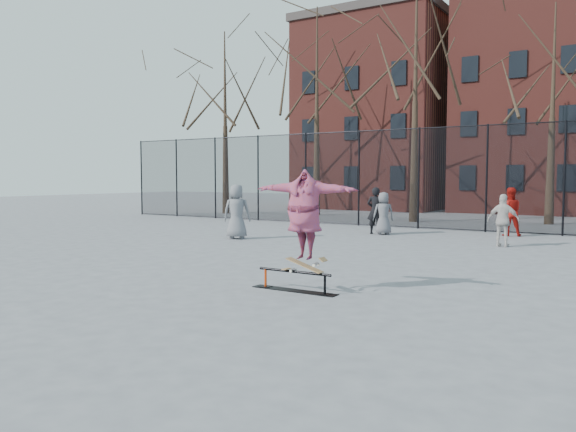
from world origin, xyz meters
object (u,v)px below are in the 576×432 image
Objects in this scene: skater at (305,222)px; bystander_white at (503,220)px; bystander_extra at (383,213)px; skate_rail at (294,283)px; bystander_grey at (237,212)px; bystander_red at (510,212)px; bystander_black at (375,211)px; skateboard at (304,269)px.

skater reaches higher than bystander_white.
skate_rail is at bearing 68.40° from bystander_extra.
bystander_grey is 1.08× the size of bystander_red.
skater reaches higher than bystander_grey.
bystander_grey is at bearing 18.19° from bystander_white.
bystander_black is (-3.06, 10.12, -0.42)m from skater.
bystander_white is 4.55m from bystander_extra.
skate_rail is at bearing 94.33° from bystander_black.
bystander_red is 4.33m from bystander_extra.
bystander_grey is 5.08m from bystander_black.
skateboard is 0.50× the size of bystander_white.
bystander_red reaches higher than bystander_white.
bystander_extra is at bearing 5.61° from bystander_red.
bystander_white is (7.90, 2.54, -0.13)m from bystander_grey.
bystander_grey reaches higher than bystander_white.
skate_rail is 0.93× the size of bystander_grey.
bystander_white is (4.66, -1.38, -0.07)m from bystander_black.
skater is at bearing 95.44° from bystander_black.
bystander_black is 0.33m from bystander_extra.
bystander_black is (3.24, 3.91, -0.06)m from bystander_grey.
skate_rail is at bearing 78.72° from bystander_white.
skate_rail is 1.12× the size of bystander_extra.
skateboard reaches higher than skate_rail.
skateboard is (0.21, 0.00, 0.27)m from skate_rail.
bystander_extra is (-2.75, 10.09, -0.50)m from skater.
skate_rail is 1.09× the size of bystander_white.
skateboard is at bearing 69.54° from bystander_extra.
bystander_grey is 5.27m from bystander_extra.
bystander_grey is at bearing 135.46° from skateboard.
bystander_extra reaches higher than skate_rail.
bystander_extra is (0.32, -0.02, -0.09)m from bystander_black.
bystander_extra reaches higher than skateboard.
bystander_white is at bearing 78.33° from skate_rail.
bystander_extra is at bearing -16.92° from bystander_white.
bystander_grey is 8.30m from bystander_white.
bystander_grey is at bearing 129.42° from skater.
skate_rail is 1.14m from skater.
bystander_black reaches higher than skate_rail.
bystander_black is 4.60m from bystander_red.
bystander_red is at bearing 170.66° from bystander_extra.
bystander_grey is 9.44m from bystander_red.
skater is at bearing 69.54° from bystander_extra.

